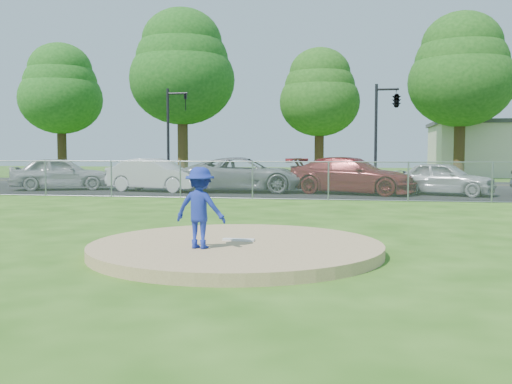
# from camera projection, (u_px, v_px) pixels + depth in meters

# --- Properties ---
(ground) EXTENTS (120.00, 120.00, 0.00)m
(ground) POSITION_uv_depth(u_px,v_px,m) (297.00, 205.00, 20.37)
(ground) COLOR #275512
(ground) RESTS_ON ground
(pitchers_mound) EXTENTS (5.40, 5.40, 0.20)m
(pitchers_mound) POSITION_uv_depth(u_px,v_px,m) (236.00, 248.00, 10.55)
(pitchers_mound) COLOR tan
(pitchers_mound) RESTS_ON ground
(pitching_rubber) EXTENTS (0.60, 0.15, 0.04)m
(pitching_rubber) POSITION_uv_depth(u_px,v_px,m) (239.00, 240.00, 10.74)
(pitching_rubber) COLOR white
(pitching_rubber) RESTS_ON pitchers_mound
(chain_link_fence) EXTENTS (40.00, 0.06, 1.50)m
(chain_link_fence) POSITION_uv_depth(u_px,v_px,m) (303.00, 181.00, 22.28)
(chain_link_fence) COLOR gray
(chain_link_fence) RESTS_ON ground
(parking_lot) EXTENTS (50.00, 8.00, 0.01)m
(parking_lot) POSITION_uv_depth(u_px,v_px,m) (312.00, 192.00, 26.74)
(parking_lot) COLOR black
(parking_lot) RESTS_ON ground
(street) EXTENTS (60.00, 7.00, 0.01)m
(street) POSITION_uv_depth(u_px,v_px,m) (323.00, 183.00, 34.10)
(street) COLOR black
(street) RESTS_ON ground
(tree_far_left) EXTENTS (6.72, 6.72, 10.74)m
(tree_far_left) POSITION_uv_depth(u_px,v_px,m) (61.00, 88.00, 46.45)
(tree_far_left) COLOR #332312
(tree_far_left) RESTS_ON ground
(tree_left) EXTENTS (7.84, 7.84, 12.53)m
(tree_left) POSITION_uv_depth(u_px,v_px,m) (182.00, 66.00, 42.39)
(tree_left) COLOR #3D2B16
(tree_left) RESTS_ON ground
(tree_center) EXTENTS (6.16, 6.16, 9.84)m
(tree_center) POSITION_uv_depth(u_px,v_px,m) (320.00, 92.00, 43.63)
(tree_center) COLOR #3C2416
(tree_center) RESTS_ON ground
(tree_right) EXTENTS (7.28, 7.28, 11.63)m
(tree_right) POSITION_uv_depth(u_px,v_px,m) (461.00, 69.00, 39.76)
(tree_right) COLOR #352513
(tree_right) RESTS_ON ground
(traffic_signal_left) EXTENTS (1.28, 0.20, 5.60)m
(traffic_signal_left) POSITION_uv_depth(u_px,v_px,m) (172.00, 127.00, 33.50)
(traffic_signal_left) COLOR black
(traffic_signal_left) RESTS_ON ground
(traffic_signal_center) EXTENTS (1.42, 2.48, 5.60)m
(traffic_signal_center) POSITION_uv_depth(u_px,v_px,m) (394.00, 102.00, 31.09)
(traffic_signal_center) COLOR black
(traffic_signal_center) RESTS_ON ground
(pitcher) EXTENTS (0.98, 0.66, 1.41)m
(pitcher) POSITION_uv_depth(u_px,v_px,m) (200.00, 208.00, 9.88)
(pitcher) COLOR navy
(pitcher) RESTS_ON pitchers_mound
(traffic_cone) EXTENTS (0.35, 0.35, 0.68)m
(traffic_cone) POSITION_uv_depth(u_px,v_px,m) (179.00, 185.00, 26.45)
(traffic_cone) COLOR #FF490D
(traffic_cone) RESTS_ON parking_lot
(parked_car_silver) EXTENTS (5.16, 3.60, 1.63)m
(parked_car_silver) POSITION_uv_depth(u_px,v_px,m) (61.00, 173.00, 28.27)
(parked_car_silver) COLOR #ACACB1
(parked_car_silver) RESTS_ON parking_lot
(parked_car_white) EXTENTS (4.96, 2.53, 1.56)m
(parked_car_white) POSITION_uv_depth(u_px,v_px,m) (156.00, 175.00, 27.08)
(parked_car_white) COLOR silver
(parked_car_white) RESTS_ON parking_lot
(parked_car_gray) EXTENTS (5.99, 3.05, 1.62)m
(parked_car_gray) POSITION_uv_depth(u_px,v_px,m) (244.00, 175.00, 26.63)
(parked_car_gray) COLOR gray
(parked_car_gray) RESTS_ON parking_lot
(parked_car_darkred) EXTENTS (6.07, 3.75, 1.64)m
(parked_car_darkred) POSITION_uv_depth(u_px,v_px,m) (352.00, 176.00, 25.40)
(parked_car_darkred) COLOR maroon
(parked_car_darkred) RESTS_ON parking_lot
(parked_car_pearl) EXTENTS (4.61, 3.22, 1.46)m
(parked_car_pearl) POSITION_uv_depth(u_px,v_px,m) (444.00, 178.00, 24.76)
(parked_car_pearl) COLOR #B9BBBD
(parked_car_pearl) RESTS_ON parking_lot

